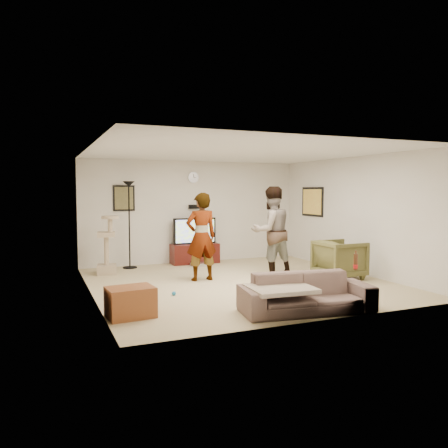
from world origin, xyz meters
name	(u,v)px	position (x,y,z in m)	size (l,w,h in m)	color
floor	(239,283)	(0.00, 0.00, -0.01)	(5.50, 5.50, 0.02)	tan
ceiling	(240,152)	(0.00, 0.00, 2.51)	(5.50, 5.50, 0.02)	silver
wall_back	(193,212)	(0.00, 2.75, 1.25)	(5.50, 0.04, 2.50)	white
wall_front	(325,229)	(0.00, -2.75, 1.25)	(5.50, 0.04, 2.50)	white
wall_left	(90,222)	(-2.75, 0.00, 1.25)	(0.04, 5.50, 2.50)	white
wall_right	(355,215)	(2.75, 0.00, 1.25)	(0.04, 5.50, 2.50)	white
wall_clock	(193,177)	(0.00, 2.72, 2.10)	(0.26, 0.26, 0.04)	silver
wall_speaker	(194,207)	(0.00, 2.69, 1.38)	(0.25, 0.10, 0.10)	black
picture_back	(124,198)	(-1.70, 2.73, 1.60)	(0.42, 0.03, 0.52)	brown
picture_right	(312,202)	(2.73, 1.60, 1.50)	(0.03, 0.78, 0.62)	#F0BA4E
tv_stand	(195,253)	(-0.04, 2.50, 0.24)	(1.16, 0.45, 0.48)	#390F0B
console_box	(200,264)	(-0.06, 2.11, 0.04)	(0.40, 0.30, 0.07)	silver
tv	(195,231)	(-0.04, 2.50, 0.80)	(1.06, 0.08, 0.63)	black
tv_screen	(195,231)	(-0.04, 2.46, 0.80)	(0.98, 0.01, 0.56)	#A4CF17
floor_lamp	(129,225)	(-1.64, 2.44, 0.99)	(0.32, 0.32, 1.99)	black
cat_tree	(106,245)	(-2.24, 1.89, 0.62)	(0.40, 0.40, 1.25)	tan
person_left	(201,237)	(-0.60, 0.48, 0.87)	(0.63, 0.42, 1.73)	#B9B9B9
person_right	(271,231)	(0.90, 0.37, 0.93)	(0.90, 0.70, 1.86)	navy
sofa	(306,293)	(0.02, -2.30, 0.28)	(1.92, 0.75, 0.56)	brown
throw_blanket	(281,289)	(-0.41, -2.30, 0.38)	(0.90, 0.70, 0.06)	#BEAC97
beer_bottle	(356,262)	(0.90, -2.30, 0.69)	(0.06, 0.06, 0.25)	#472410
armchair	(340,259)	(2.04, -0.41, 0.39)	(0.83, 0.85, 0.78)	#4A4825
side_table	(130,302)	(-2.40, -1.57, 0.21)	(0.64, 0.48, 0.43)	brown
toy_ball	(174,293)	(-1.48, -0.56, 0.04)	(0.07, 0.07, 0.07)	#1F71A7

